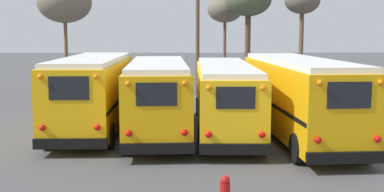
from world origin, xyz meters
TOP-DOWN VIEW (x-y plane):
  - ground_plane at (0.00, 0.00)m, footprint 160.00×160.00m
  - school_bus_0 at (-4.31, 0.93)m, footprint 2.65×9.71m
  - school_bus_1 at (-1.44, -0.05)m, footprint 2.81×9.57m
  - school_bus_2 at (1.44, 0.52)m, footprint 2.69×10.75m
  - school_bus_3 at (4.31, -0.80)m, footprint 3.03×10.67m
  - utility_pole at (0.70, 12.46)m, footprint 1.80×0.26m
  - bare_tree_0 at (4.63, 16.24)m, footprint 3.48×3.48m
  - bare_tree_1 at (-8.78, 15.20)m, footprint 3.88×3.88m
  - bare_tree_2 at (8.24, 14.45)m, footprint 2.51×2.51m
  - bare_tree_3 at (3.21, 19.61)m, footprint 2.89×2.89m
  - fence_line at (-0.00, 7.97)m, footprint 16.68×0.06m

SIDE VIEW (x-z plane):
  - ground_plane at x=0.00m, z-range 0.00..0.00m
  - fence_line at x=0.00m, z-range 0.27..1.69m
  - school_bus_2 at x=1.44m, z-range 0.13..3.09m
  - school_bus_1 at x=-1.44m, z-range 0.14..3.25m
  - school_bus_0 at x=-4.31m, z-range 0.14..3.38m
  - school_bus_3 at x=4.31m, z-range 0.15..3.41m
  - utility_pole at x=0.70m, z-range 0.19..8.96m
  - bare_tree_3 at x=3.21m, z-range 2.48..9.72m
  - bare_tree_2 at x=8.24m, z-range 2.62..10.10m
  - bare_tree_1 at x=-8.78m, z-range 2.45..10.32m
  - bare_tree_0 at x=4.63m, z-range 2.62..10.70m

